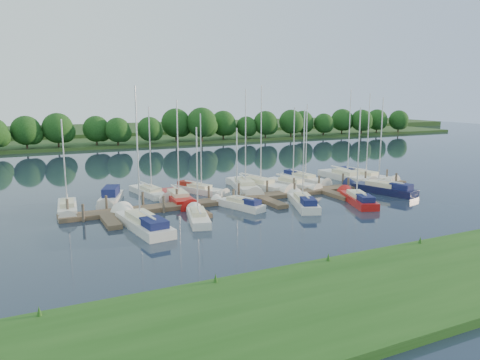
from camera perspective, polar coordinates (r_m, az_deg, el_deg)
name	(u,v)px	position (r m, az deg, el deg)	size (l,w,h in m)	color
ground	(301,216)	(42.94, 7.41, -4.41)	(260.00, 260.00, 0.00)	#1A2335
near_bank	(447,274)	(31.47, 23.95, -10.43)	(90.00, 10.00, 0.50)	#1E4C15
dock	(262,198)	(48.96, 2.70, -2.22)	(40.00, 6.00, 0.40)	#4D3C2B
mooring_pilings	(257,192)	(49.84, 2.08, -1.52)	(38.24, 2.84, 2.00)	#473D33
far_shore	(122,140)	(112.41, -14.21, 4.78)	(180.00, 30.00, 0.60)	#1F4219
distant_hill	(102,130)	(136.85, -16.43, 5.82)	(220.00, 40.00, 1.40)	#314B20
treeline	(144,127)	(99.81, -11.61, 6.39)	(147.84, 9.42, 8.17)	#38281C
sailboat_n_0	(67,209)	(46.98, -20.29, -3.34)	(2.27, 7.09, 9.09)	silver
motorboat	(111,198)	(49.80, -15.47, -2.17)	(3.50, 6.08, 1.94)	silver
sailboat_n_2	(151,193)	(51.91, -10.83, -1.59)	(2.98, 7.97, 9.98)	silver
sailboat_n_3	(178,199)	(48.72, -7.52, -2.28)	(2.41, 8.51, 10.77)	#AA120F
sailboat_n_4	(199,190)	(52.63, -5.01, -1.22)	(4.30, 6.98, 9.17)	silver
sailboat_n_5	(245,187)	(54.02, 0.60, -0.91)	(4.06, 9.44, 11.92)	silver
sailboat_n_6	(259,186)	(54.87, 2.34, -0.74)	(4.54, 9.76, 12.36)	silver
sailboat_n_7	(291,185)	(55.71, 6.26, -0.62)	(3.58, 7.65, 9.86)	silver
sailboat_n_8	(303,179)	(59.66, 7.72, 0.13)	(2.70, 7.97, 10.02)	silver
sailboat_n_9	(346,178)	(61.64, 12.78, 0.27)	(2.48, 9.31, 11.91)	silver
sailboat_n_10	(363,176)	(62.94, 14.79, 0.42)	(3.72, 9.09, 11.37)	silver
sailboat_s_0	(142,224)	(39.74, -11.81, -5.28)	(3.15, 9.57, 12.07)	silver
sailboat_s_1	(198,218)	(41.12, -5.13, -4.64)	(2.92, 6.60, 8.56)	silver
sailboat_s_2	(240,205)	(45.44, -0.05, -3.06)	(3.17, 6.20, 8.14)	silver
sailboat_s_3	(303,203)	(46.46, 7.73, -2.84)	(4.00, 7.57, 9.90)	silver
sailboat_s_4	(358,200)	(49.02, 14.17, -2.37)	(4.05, 7.75, 10.04)	#AA120F
sailboat_s_5	(382,190)	(54.78, 16.92, -1.15)	(4.05, 8.58, 11.02)	#111638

